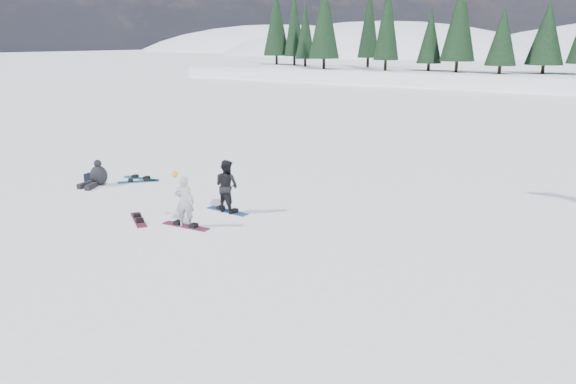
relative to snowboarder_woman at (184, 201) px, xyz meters
The scene contains 11 objects.
ground 1.51m from the snowboarder_woman, 105.66° to the left, with size 420.00×420.00×0.00m, color white.
alpine_backdrop 191.38m from the snowboarder_woman, 93.63° to the left, with size 412.50×227.00×53.20m.
snowboarder_woman is the anchor object (origin of this frame).
snowboarder_man 1.79m from the snowboarder_woman, 87.46° to the left, with size 0.80×0.62×1.64m, color black.
seated_rider 6.17m from the snowboarder_woman, 163.81° to the left, with size 0.82×1.20×0.95m.
gear_bag 6.93m from the snowboarder_woman, 163.35° to the left, with size 0.45×0.30×0.30m, color black.
snowboard_woman 0.74m from the snowboarder_woman, 30.96° to the left, with size 1.50×0.28×0.03m, color maroon.
snowboard_man 1.93m from the snowboarder_woman, 87.46° to the left, with size 1.50×0.28×0.03m, color #1B5694.
snowboard_loose_c 6.32m from the snowboarder_woman, 148.63° to the left, with size 1.50×0.28×0.03m, color #186787.
snowboard_loose_b 1.77m from the snowboarder_woman, 168.07° to the right, with size 1.50×0.28×0.03m, color maroon.
snowboard_loose_a 5.89m from the snowboarder_woman, 150.42° to the left, with size 1.50×0.28×0.03m, color #1A6692.
Camera 1 is at (11.07, -12.37, 5.16)m, focal length 35.00 mm.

